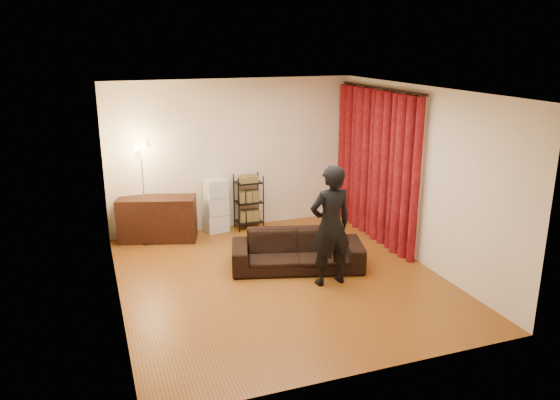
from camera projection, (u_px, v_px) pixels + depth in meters
name	position (u px, v px, depth m)	size (l,w,h in m)	color
floor	(281.00, 279.00, 7.94)	(5.00, 5.00, 0.00)	#964F17
ceiling	(281.00, 90.00, 7.17)	(5.00, 5.00, 0.00)	white
wall_back	(233.00, 155.00, 9.81)	(5.00, 5.00, 0.00)	#EFE0C8
wall_front	(368.00, 253.00, 5.30)	(5.00, 5.00, 0.00)	#EFE0C8
wall_left	(112.00, 205.00, 6.82)	(5.00, 5.00, 0.00)	#EFE0C8
wall_right	(420.00, 176.00, 8.29)	(5.00, 5.00, 0.00)	#EFE0C8
curtain_rod	(381.00, 88.00, 8.92)	(0.04, 0.04, 2.65)	black
curtain	(376.00, 166.00, 9.29)	(0.22, 2.65, 2.55)	maroon
sofa	(297.00, 251.00, 8.22)	(1.96, 0.77, 0.57)	black
person	(330.00, 226.00, 7.55)	(0.63, 0.41, 1.73)	black
media_cabinet	(157.00, 219.00, 9.37)	(1.31, 0.49, 0.76)	black
storage_boxes	(216.00, 206.00, 9.76)	(0.39, 0.31, 0.97)	beige
wire_shelf	(249.00, 202.00, 9.92)	(0.46, 0.32, 1.01)	black
floor_lamp	(144.00, 193.00, 9.09)	(0.32, 0.32, 1.76)	silver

